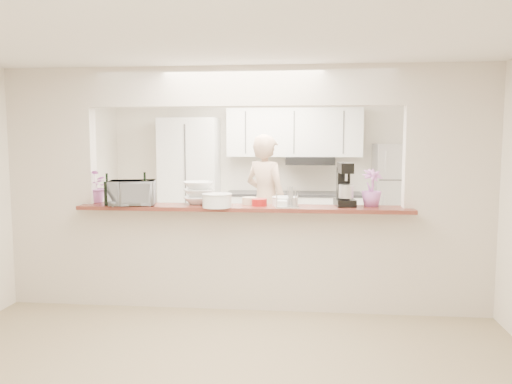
# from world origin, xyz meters

# --- Properties ---
(floor) EXTENTS (6.00, 6.00, 0.00)m
(floor) POSITION_xyz_m (0.00, 0.00, 0.00)
(floor) COLOR #9A8C68
(floor) RESTS_ON ground
(tile_overlay) EXTENTS (5.00, 2.90, 0.01)m
(tile_overlay) POSITION_xyz_m (0.00, 1.55, 0.01)
(tile_overlay) COLOR beige
(tile_overlay) RESTS_ON floor
(partition) EXTENTS (5.00, 0.15, 2.50)m
(partition) POSITION_xyz_m (0.00, 0.00, 1.48)
(partition) COLOR beige
(partition) RESTS_ON floor
(bar_counter) EXTENTS (3.40, 0.38, 1.09)m
(bar_counter) POSITION_xyz_m (0.00, -0.00, 0.58)
(bar_counter) COLOR beige
(bar_counter) RESTS_ON floor
(kitchen_cabinets) EXTENTS (3.15, 0.62, 2.25)m
(kitchen_cabinets) POSITION_xyz_m (-0.19, 2.72, 0.97)
(kitchen_cabinets) COLOR white
(kitchen_cabinets) RESTS_ON floor
(refrigerator) EXTENTS (0.75, 0.70, 1.70)m
(refrigerator) POSITION_xyz_m (2.05, 2.65, 0.85)
(refrigerator) COLOR #BBBBC0
(refrigerator) RESTS_ON floor
(flower_left) EXTENTS (0.41, 0.39, 0.36)m
(flower_left) POSITION_xyz_m (-1.60, 0.05, 1.27)
(flower_left) COLOR #CA6BB6
(flower_left) RESTS_ON bar_counter
(wine_bottle_a) EXTENTS (0.07, 0.07, 0.33)m
(wine_bottle_a) POSITION_xyz_m (-1.40, -0.15, 1.22)
(wine_bottle_a) COLOR black
(wine_bottle_a) RESTS_ON bar_counter
(wine_bottle_b) EXTENTS (0.07, 0.07, 0.35)m
(wine_bottle_b) POSITION_xyz_m (-1.00, -0.15, 1.23)
(wine_bottle_b) COLOR black
(wine_bottle_b) RESTS_ON bar_counter
(toaster_oven) EXTENTS (0.52, 0.41, 0.26)m
(toaster_oven) POSITION_xyz_m (-1.15, -0.10, 1.22)
(toaster_oven) COLOR #A1A0A5
(toaster_oven) RESTS_ON bar_counter
(serving_bowls) EXTENTS (0.39, 0.39, 0.23)m
(serving_bowls) POSITION_xyz_m (-0.49, 0.05, 1.21)
(serving_bowls) COLOR white
(serving_bowls) RESTS_ON bar_counter
(plate_stack_a) EXTENTS (0.30, 0.30, 0.14)m
(plate_stack_a) POSITION_xyz_m (-0.25, -0.18, 1.16)
(plate_stack_a) COLOR white
(plate_stack_a) RESTS_ON bar_counter
(plate_stack_b) EXTENTS (0.26, 0.26, 0.09)m
(plate_stack_b) POSITION_xyz_m (0.42, 0.00, 1.14)
(plate_stack_b) COLOR white
(plate_stack_b) RESTS_ON bar_counter
(red_bowl) EXTENTS (0.16, 0.16, 0.07)m
(red_bowl) POSITION_xyz_m (0.16, -0.03, 1.13)
(red_bowl) COLOR maroon
(red_bowl) RESTS_ON bar_counter
(tan_bowl) EXTENTS (0.16, 0.16, 0.07)m
(tan_bowl) POSITION_xyz_m (0.05, 0.08, 1.13)
(tan_bowl) COLOR #C6AE8B
(tan_bowl) RESTS_ON bar_counter
(utensil_caddy) EXTENTS (0.23, 0.14, 0.21)m
(utensil_caddy) POSITION_xyz_m (0.45, -0.15, 1.18)
(utensil_caddy) COLOR silver
(utensil_caddy) RESTS_ON bar_counter
(stand_mixer) EXTENTS (0.22, 0.32, 0.44)m
(stand_mixer) POSITION_xyz_m (1.03, 0.06, 1.29)
(stand_mixer) COLOR black
(stand_mixer) RESTS_ON bar_counter
(flower_right) EXTENTS (0.27, 0.27, 0.38)m
(flower_right) POSITION_xyz_m (1.30, 0.05, 1.28)
(flower_right) COLOR #C272D5
(flower_right) RESTS_ON bar_counter
(person) EXTENTS (0.80, 0.74, 1.83)m
(person) POSITION_xyz_m (0.09, 1.71, 0.91)
(person) COLOR tan
(person) RESTS_ON floor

